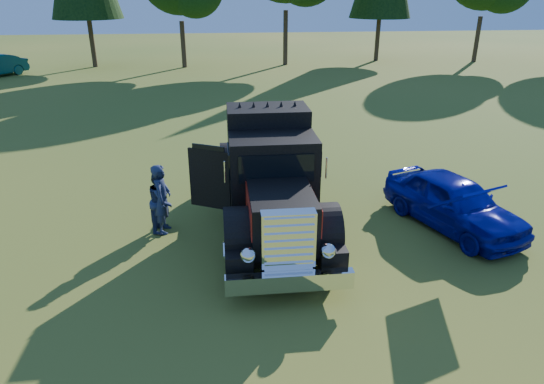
{
  "coord_description": "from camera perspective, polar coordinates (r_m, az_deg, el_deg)",
  "views": [
    {
      "loc": [
        -1.42,
        -9.7,
        5.79
      ],
      "look_at": [
        -0.3,
        0.55,
        1.42
      ],
      "focal_mm": 32.0,
      "sensor_mm": 36.0,
      "label": 1
    }
  ],
  "objects": [
    {
      "name": "diamond_t_truck",
      "position": [
        12.1,
        -0.12,
        1.09
      ],
      "size": [
        3.27,
        7.16,
        3.0
      ],
      "color": "black",
      "rests_on": "ground"
    },
    {
      "name": "spectator_near",
      "position": [
        12.43,
        -12.8,
        -0.79
      ],
      "size": [
        0.5,
        0.7,
        1.81
      ],
      "primitive_type": "imported",
      "rotation": [
        0.0,
        0.0,
        1.46
      ],
      "color": "#1E2247",
      "rests_on": "ground"
    },
    {
      "name": "hotrod_coupe",
      "position": [
        13.3,
        20.57,
        -1.11
      ],
      "size": [
        2.92,
        4.44,
        1.89
      ],
      "color": "#100696",
      "rests_on": "ground"
    },
    {
      "name": "ground",
      "position": [
        11.39,
        1.82,
        -7.61
      ],
      "size": [
        120.0,
        120.0,
        0.0
      ],
      "primitive_type": "plane",
      "color": "#305418",
      "rests_on": "ground"
    },
    {
      "name": "spectator_far",
      "position": [
        12.56,
        -12.91,
        -1.04
      ],
      "size": [
        0.75,
        0.88,
        1.61
      ],
      "primitive_type": "imported",
      "rotation": [
        0.0,
        0.0,
        1.38
      ],
      "color": "#1D2A45",
      "rests_on": "ground"
    }
  ]
}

